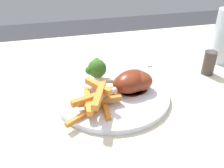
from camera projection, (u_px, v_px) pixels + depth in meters
The scene contains 9 objects.
dining_table at pixel (82, 124), 0.62m from camera, with size 1.30×0.69×0.73m.
dinner_plate at pixel (112, 94), 0.53m from camera, with size 0.24×0.24×0.01m, color silver.
broccoli_floret_front at pixel (97, 69), 0.53m from camera, with size 0.05×0.04×0.06m.
carrot_fries_pile at pixel (98, 99), 0.47m from camera, with size 0.13×0.12×0.05m.
chicken_drumstick_near at pixel (126, 83), 0.52m from camera, with size 0.13×0.06×0.04m.
chicken_drumstick_far at pixel (134, 81), 0.53m from camera, with size 0.13×0.07×0.04m.
chicken_drumstick_extra at pixel (130, 82), 0.52m from camera, with size 0.14×0.09×0.05m.
fork at pixel (144, 52), 0.73m from camera, with size 0.19×0.01×0.01m, color silver.
pepper_shaker at pixel (209, 63), 0.61m from camera, with size 0.03×0.03×0.06m, color #423833.
Camera 1 is at (-0.04, -0.48, 1.03)m, focal length 39.75 mm.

